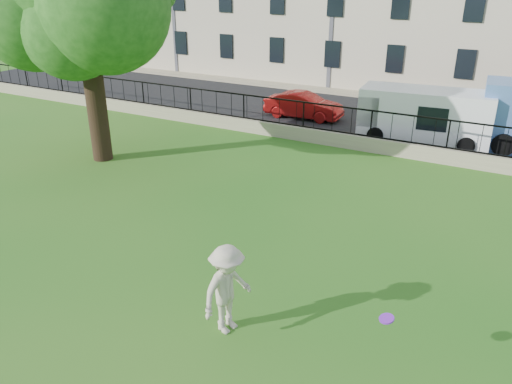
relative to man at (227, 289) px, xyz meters
The scene contains 9 objects.
ground 1.43m from the man, 153.39° to the left, with size 120.00×120.00×0.00m, color #1F6618.
retaining_wall 12.52m from the man, 94.32° to the left, with size 50.00×0.40×0.60m, color gray.
iron_railing 12.51m from the man, 94.32° to the left, with size 50.00×0.05×1.13m.
street 17.22m from the man, 93.14° to the left, with size 60.00×9.00×0.01m, color black.
sidewalk 22.41m from the man, 92.41° to the left, with size 60.00×1.40×0.12m, color gray.
man is the anchor object (origin of this frame).
frisbee 3.09m from the man, ahead, with size 0.27×0.27×0.03m, color purple.
red_sedan 16.78m from the man, 108.92° to the left, with size 1.37×3.92×1.29m, color #A31514.
white_van 14.89m from the man, 87.43° to the left, with size 5.39×2.10×2.27m, color white.
Camera 1 is at (5.48, -7.44, 6.70)m, focal length 35.00 mm.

